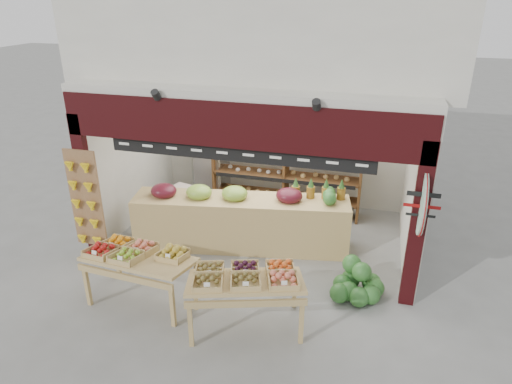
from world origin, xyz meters
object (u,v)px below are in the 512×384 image
object	(u,v)px
back_shelving	(286,161)
cardboard_stack	(192,208)
display_table_left	(135,255)
watermelon_pile	(357,284)
mid_counter	(240,221)
display_table_right	(245,278)
refrigerator	(211,163)

from	to	relation	value
back_shelving	cardboard_stack	world-z (taller)	back_shelving
display_table_left	watermelon_pile	xyz separation A→B (m)	(3.31, 0.96, -0.57)
mid_counter	display_table_right	size ratio (longest dim) A/B	2.22
display_table_left	display_table_right	xyz separation A→B (m)	(1.81, -0.18, 0.03)
watermelon_pile	refrigerator	bearing A→B (deg)	140.17
display_table_left	display_table_right	distance (m)	1.82
cardboard_stack	watermelon_pile	size ratio (longest dim) A/B	1.33
cardboard_stack	display_table_left	distance (m)	2.78
back_shelving	display_table_left	world-z (taller)	back_shelving
cardboard_stack	watermelon_pile	bearing A→B (deg)	-26.42
display_table_left	watermelon_pile	bearing A→B (deg)	16.15
display_table_left	mid_counter	bearing A→B (deg)	61.29
refrigerator	display_table_right	size ratio (longest dim) A/B	0.95
refrigerator	mid_counter	world-z (taller)	refrigerator
refrigerator	watermelon_pile	xyz separation A→B (m)	(3.53, -2.94, -0.65)
back_shelving	cardboard_stack	xyz separation A→B (m)	(-1.80, -0.96, -0.90)
display_table_left	back_shelving	bearing A→B (deg)	66.96
display_table_left	display_table_right	bearing A→B (deg)	-5.63
mid_counter	back_shelving	bearing A→B (deg)	74.01
back_shelving	display_table_right	world-z (taller)	back_shelving
refrigerator	mid_counter	distance (m)	2.36
watermelon_pile	mid_counter	bearing A→B (deg)	156.00
cardboard_stack	display_table_left	bearing A→B (deg)	-85.12
back_shelving	cardboard_stack	distance (m)	2.23
back_shelving	display_table_left	xyz separation A→B (m)	(-1.57, -3.68, -0.38)
display_table_right	refrigerator	bearing A→B (deg)	116.45
refrigerator	display_table_right	world-z (taller)	refrigerator
mid_counter	display_table_left	world-z (taller)	mid_counter
mid_counter	watermelon_pile	bearing A→B (deg)	-24.00
mid_counter	cardboard_stack	bearing A→B (deg)	149.66
cardboard_stack	display_table_right	distance (m)	3.59
cardboard_stack	mid_counter	bearing A→B (deg)	-30.34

